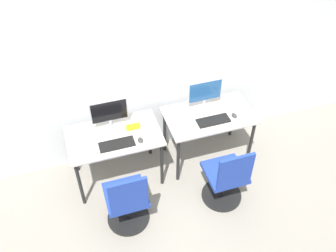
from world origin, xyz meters
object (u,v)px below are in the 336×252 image
(office_chair_left, at_px, (127,203))
(office_chair_right, at_px, (226,180))
(keyboard_left, at_px, (117,144))
(mouse_left, at_px, (140,140))
(monitor_right, at_px, (205,93))
(monitor_left, at_px, (109,113))
(keyboard_right, at_px, (213,121))
(mouse_right, at_px, (234,115))

(office_chair_left, relative_size, office_chair_right, 1.00)
(keyboard_left, height_order, mouse_left, mouse_left)
(keyboard_left, xyz_separation_m, monitor_right, (1.17, 0.33, 0.20))
(monitor_left, height_order, office_chair_left, monitor_left)
(monitor_left, bearing_deg, office_chair_left, -92.35)
(mouse_left, height_order, keyboard_right, mouse_left)
(monitor_right, relative_size, office_chair_right, 0.47)
(monitor_left, distance_m, mouse_right, 1.49)
(monitor_left, relative_size, mouse_right, 4.77)
(monitor_right, bearing_deg, office_chair_left, -144.20)
(keyboard_left, xyz_separation_m, mouse_right, (1.45, 0.04, 0.01))
(monitor_left, xyz_separation_m, office_chair_left, (-0.04, -0.86, -0.56))
(office_chair_left, bearing_deg, mouse_left, 59.81)
(monitor_left, height_order, mouse_right, monitor_left)
(office_chair_right, bearing_deg, keyboard_left, 152.51)
(office_chair_left, distance_m, monitor_right, 1.59)
(monitor_right, xyz_separation_m, mouse_right, (0.27, -0.30, -0.19))
(keyboard_left, bearing_deg, mouse_right, 1.46)
(mouse_left, relative_size, mouse_right, 1.00)
(mouse_left, xyz_separation_m, mouse_right, (1.18, 0.06, 0.00))
(keyboard_left, bearing_deg, monitor_right, 15.78)
(keyboard_right, bearing_deg, office_chair_left, -154.57)
(keyboard_right, distance_m, mouse_right, 0.27)
(monitor_left, bearing_deg, keyboard_right, -13.58)
(keyboard_right, xyz_separation_m, mouse_right, (0.27, 0.00, 0.01))
(monitor_left, xyz_separation_m, monitor_right, (1.17, 0.01, 0.00))
(keyboard_right, distance_m, office_chair_right, 0.71)
(monitor_left, relative_size, monitor_right, 1.00)
(keyboard_left, relative_size, keyboard_right, 1.00)
(mouse_right, bearing_deg, mouse_left, -177.12)
(mouse_right, bearing_deg, monitor_right, 132.85)
(office_chair_left, bearing_deg, mouse_right, 21.27)
(keyboard_left, bearing_deg, keyboard_right, 1.70)
(office_chair_left, bearing_deg, monitor_right, 35.80)
(monitor_left, height_order, monitor_right, same)
(monitor_left, distance_m, office_chair_right, 1.53)
(office_chair_left, xyz_separation_m, keyboard_right, (1.21, 0.58, 0.36))
(mouse_right, bearing_deg, monitor_left, 169.00)
(keyboard_left, height_order, mouse_right, mouse_right)
(monitor_right, height_order, keyboard_right, monitor_right)
(monitor_right, xyz_separation_m, office_chair_right, (-0.07, -0.91, -0.56))
(office_chair_left, relative_size, keyboard_right, 2.28)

